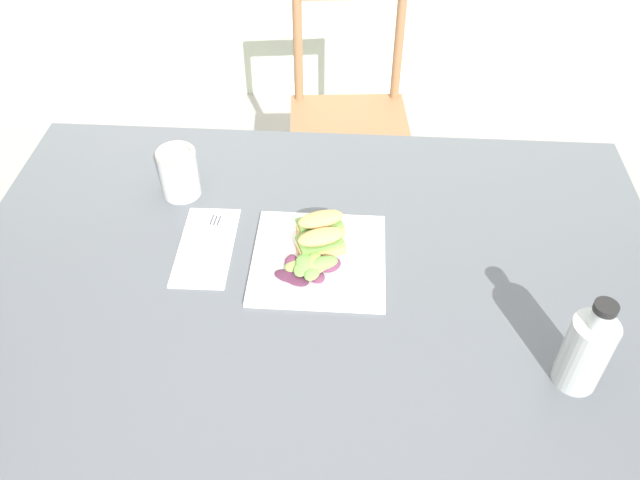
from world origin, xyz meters
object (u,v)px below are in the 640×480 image
Objects in this scene: chair_wooden_far at (349,119)px; mason_jar_iced_tea at (179,175)px; fork_on_napkin at (208,240)px; sandwich_half_back at (320,224)px; bottle_cold_brew at (584,354)px; plate_lunch at (319,259)px; sandwich_half_front at (321,242)px; dining_table at (314,306)px.

chair_wooden_far is 0.92m from mason_jar_iced_tea.
mason_jar_iced_tea is at bearing 119.82° from fork_on_napkin.
sandwich_half_back is (-0.04, -0.91, 0.33)m from chair_wooden_far.
bottle_cold_brew is (0.41, -1.23, 0.36)m from chair_wooden_far.
sandwich_half_back is at bearing 144.65° from bottle_cold_brew.
plate_lunch is 1.39× the size of bottle_cold_brew.
sandwich_half_back is 0.35m from mason_jar_iced_tea.
sandwich_half_front is at bearing -92.15° from chair_wooden_far.
chair_wooden_far is at bearing 108.64° from bottle_cold_brew.
fork_on_napkin is at bearing -173.65° from sandwich_half_back.
sandwich_half_back is 0.57× the size of fork_on_napkin.
mason_jar_iced_tea reaches higher than plate_lunch.
chair_wooden_far is at bearing 73.66° from fork_on_napkin.
plate_lunch is at bearing -92.30° from chair_wooden_far.
sandwich_half_front is at bearing -6.32° from fork_on_napkin.
dining_table is at bearing 153.96° from bottle_cold_brew.
sandwich_half_back is (-0.00, 0.07, 0.03)m from plate_lunch.
mason_jar_iced_tea is at bearing 148.71° from plate_lunch.
fork_on_napkin reaches higher than dining_table.
bottle_cold_brew reaches higher than dining_table.
bottle_cold_brew reaches higher than fork_on_napkin.
bottle_cold_brew reaches higher than sandwich_half_front.
dining_table is 5.35× the size of plate_lunch.
sandwich_half_front is 0.57× the size of fork_on_napkin.
dining_table is 0.26m from fork_on_napkin.
sandwich_half_front is 0.53m from bottle_cold_brew.
bottle_cold_brew reaches higher than plate_lunch.
fork_on_napkin is at bearing 173.68° from sandwich_half_front.
chair_wooden_far is 1.02m from plate_lunch.
sandwich_half_back is (-0.00, 0.05, 0.00)m from sandwich_half_front.
mason_jar_iced_tea reaches higher than dining_table.
plate_lunch is at bearing 150.66° from bottle_cold_brew.
dining_table is 13.46× the size of sandwich_half_back.
chair_wooden_far is 0.97m from sandwich_half_back.
plate_lunch is 2.52× the size of sandwich_half_back.
sandwich_half_front is 0.91× the size of mason_jar_iced_tea.
chair_wooden_far reaches higher than plate_lunch.
plate_lunch is 2.52× the size of sandwich_half_front.
mason_jar_iced_tea is (-0.33, 0.18, 0.01)m from sandwich_half_front.
plate_lunch is 1.44× the size of fork_on_napkin.
chair_wooden_far is at bearing 87.70° from plate_lunch.
chair_wooden_far is 7.47× the size of mason_jar_iced_tea.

